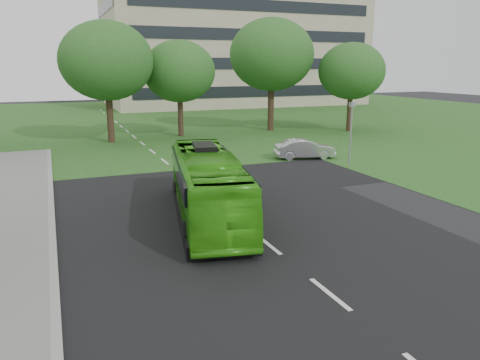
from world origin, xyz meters
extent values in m
plane|color=black|center=(0.00, 0.00, 0.00)|extent=(160.00, 160.00, 0.00)
cube|color=black|center=(0.00, 20.00, 0.01)|extent=(14.00, 120.00, 0.01)
cube|color=black|center=(0.00, 14.00, 0.01)|extent=(80.00, 12.00, 0.01)
cube|color=silver|center=(0.00, 15.00, 0.02)|extent=(0.15, 90.00, 0.01)
cube|color=#274F1A|center=(0.00, 45.00, 0.01)|extent=(120.00, 60.00, 0.01)
cube|color=tan|center=(22.00, 62.00, 12.50)|extent=(40.00, 20.00, 25.00)
cube|color=black|center=(22.00, 51.95, 12.50)|extent=(36.80, 0.10, 23.00)
cube|color=black|center=(1.95, 62.00, 12.50)|extent=(0.10, 18.40, 23.00)
cylinder|color=black|center=(-2.24, 27.59, 1.80)|extent=(0.54, 0.54, 3.61)
ellipsoid|color=#21531B|center=(-2.24, 27.59, 6.58)|extent=(7.42, 7.42, 6.31)
cylinder|color=black|center=(4.05, 28.91, 1.59)|extent=(0.48, 0.48, 3.18)
ellipsoid|color=#21531B|center=(4.05, 28.91, 5.72)|extent=(6.33, 6.33, 5.38)
cylinder|color=black|center=(13.29, 29.50, 2.00)|extent=(0.60, 0.60, 4.00)
ellipsoid|color=#21531B|center=(13.29, 29.50, 7.22)|extent=(8.05, 8.05, 6.84)
cylinder|color=black|center=(20.09, 26.08, 1.59)|extent=(0.48, 0.48, 3.19)
ellipsoid|color=#21531B|center=(20.09, 26.08, 5.70)|extent=(6.28, 6.28, 5.34)
imported|color=#39AA16|center=(-1.01, 5.72, 1.38)|extent=(4.18, 10.17, 2.76)
imported|color=#BBBABF|center=(9.13, 15.48, 0.67)|extent=(4.28, 2.25, 1.34)
cylinder|color=gray|center=(10.61, 12.36, 1.88)|extent=(0.11, 0.11, 3.76)
cube|color=gray|center=(10.61, 12.36, 3.85)|extent=(0.33, 0.28, 0.28)
camera|label=1|loc=(-6.77, -12.07, 6.19)|focal=35.00mm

